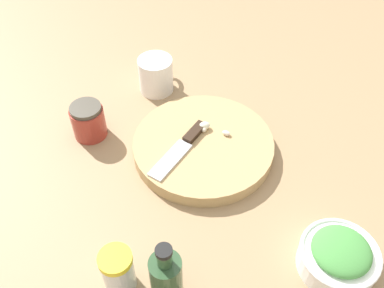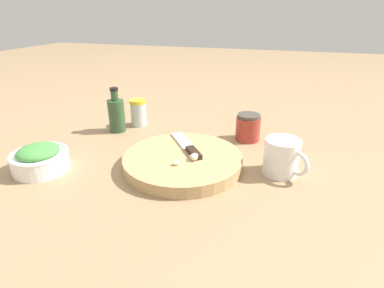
% 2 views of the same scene
% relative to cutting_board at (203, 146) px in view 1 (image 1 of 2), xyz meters
% --- Properties ---
extents(ground_plane, '(5.00, 5.00, 0.00)m').
position_rel_cutting_board_xyz_m(ground_plane, '(-0.01, 0.09, -0.02)').
color(ground_plane, '#997A56').
extents(cutting_board, '(0.31, 0.31, 0.03)m').
position_rel_cutting_board_xyz_m(cutting_board, '(0.00, 0.00, 0.00)').
color(cutting_board, tan).
rests_on(cutting_board, ground_plane).
extents(chef_knife, '(0.14, 0.16, 0.01)m').
position_rel_cutting_board_xyz_m(chef_knife, '(-0.00, 0.05, 0.02)').
color(chef_knife, black).
rests_on(chef_knife, cutting_board).
extents(garlic_cloves, '(0.06, 0.06, 0.02)m').
position_rel_cutting_board_xyz_m(garlic_cloves, '(0.03, -0.02, 0.02)').
color(garlic_cloves, '#F2E1C5').
rests_on(garlic_cloves, cutting_board).
extents(herb_bowl, '(0.14, 0.14, 0.07)m').
position_rel_cutting_board_xyz_m(herb_bowl, '(-0.34, -0.13, 0.02)').
color(herb_bowl, white).
rests_on(herb_bowl, ground_plane).
extents(spice_jar, '(0.06, 0.06, 0.09)m').
position_rel_cutting_board_xyz_m(spice_jar, '(-0.25, 0.24, 0.03)').
color(spice_jar, silver).
rests_on(spice_jar, ground_plane).
extents(coffee_mug, '(0.11, 0.10, 0.09)m').
position_rel_cutting_board_xyz_m(coffee_mug, '(0.25, 0.04, 0.03)').
color(coffee_mug, white).
rests_on(coffee_mug, ground_plane).
extents(honey_jar, '(0.08, 0.08, 0.08)m').
position_rel_cutting_board_xyz_m(honey_jar, '(0.14, 0.23, 0.03)').
color(honey_jar, '#9E3328').
rests_on(honey_jar, ground_plane).
extents(oil_bottle, '(0.05, 0.05, 0.15)m').
position_rel_cutting_board_xyz_m(oil_bottle, '(-0.29, 0.17, 0.04)').
color(oil_bottle, '#2D4C2D').
rests_on(oil_bottle, ground_plane).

